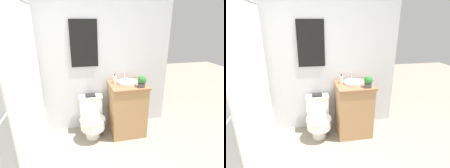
# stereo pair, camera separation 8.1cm
# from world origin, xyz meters

# --- Properties ---
(wall_back) EXTENTS (3.15, 0.07, 2.50)m
(wall_back) POSITION_xyz_m (0.00, 1.90, 1.25)
(wall_back) COLOR silver
(wall_back) RESTS_ON ground_plane
(shower_area) EXTENTS (0.58, 1.44, 1.98)m
(shower_area) POSITION_xyz_m (-0.76, 1.15, 0.28)
(shower_area) COLOR white
(shower_area) RESTS_ON ground_plane
(toilet) EXTENTS (0.39, 0.51, 0.64)m
(toilet) POSITION_xyz_m (0.22, 1.61, 0.31)
(toilet) COLOR white
(toilet) RESTS_ON ground_plane
(vanity) EXTENTS (0.56, 0.52, 0.85)m
(vanity) POSITION_xyz_m (0.79, 1.59, 0.43)
(vanity) COLOR #AD7F51
(vanity) RESTS_ON ground_plane
(sink) EXTENTS (0.31, 0.34, 0.13)m
(sink) POSITION_xyz_m (0.79, 1.62, 0.87)
(sink) COLOR white
(sink) RESTS_ON vanity
(soap_bottle) EXTENTS (0.06, 0.06, 0.14)m
(soap_bottle) POSITION_xyz_m (0.60, 1.68, 0.91)
(soap_bottle) COLOR silver
(soap_bottle) RESTS_ON vanity
(potted_plant) EXTENTS (0.12, 0.12, 0.17)m
(potted_plant) POSITION_xyz_m (0.95, 1.43, 0.94)
(potted_plant) COLOR #4C4C51
(potted_plant) RESTS_ON vanity
(book_on_tank) EXTENTS (0.16, 0.13, 0.02)m
(book_on_tank) POSITION_xyz_m (0.22, 1.74, 0.65)
(book_on_tank) COLOR black
(book_on_tank) RESTS_ON toilet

